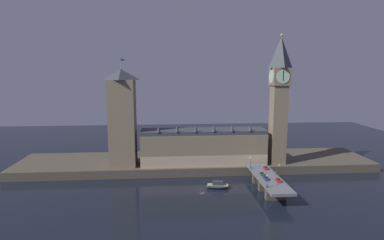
{
  "coord_description": "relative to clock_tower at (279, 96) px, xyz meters",
  "views": [
    {
      "loc": [
        -17.64,
        -158.43,
        61.22
      ],
      "look_at": [
        -3.76,
        20.0,
        33.04
      ],
      "focal_mm": 30.0,
      "sensor_mm": 36.0,
      "label": 1
    }
  ],
  "objects": [
    {
      "name": "victoria_tower",
      "position": [
        -92.11,
        3.11,
        -12.23
      ],
      "size": [
        15.18,
        15.18,
        62.58
      ],
      "color": "#7F7056",
      "rests_on": "embankment"
    },
    {
      "name": "street_lamp_mid",
      "position": [
        -9.45,
        -30.83,
        -34.48
      ],
      "size": [
        1.34,
        0.6,
        6.32
      ],
      "color": "#2D3333",
      "rests_on": "bridge"
    },
    {
      "name": "pedestrian_near_rail",
      "position": [
        -19.92,
        -45.63,
        -37.46
      ],
      "size": [
        0.38,
        0.38,
        1.85
      ],
      "color": "black",
      "rests_on": "bridge"
    },
    {
      "name": "pedestrian_far_rail",
      "position": [
        -19.92,
        -17.43,
        -37.47
      ],
      "size": [
        0.38,
        0.38,
        1.83
      ],
      "color": "black",
      "rests_on": "bridge"
    },
    {
      "name": "car_southbound_lead",
      "position": [
        -12.36,
        -38.39,
        -37.73
      ],
      "size": [
        1.84,
        4.4,
        1.53
      ],
      "color": "red",
      "rests_on": "bridge"
    },
    {
      "name": "clock_tower",
      "position": [
        0.0,
        0.0,
        0.0
      ],
      "size": [
        10.73,
        10.84,
        76.59
      ],
      "color": "#7F7056",
      "rests_on": "embankment"
    },
    {
      "name": "street_lamp_far",
      "position": [
        -20.32,
        -16.11,
        -34.41
      ],
      "size": [
        1.34,
        0.6,
        6.44
      ],
      "color": "#2D3333",
      "rests_on": "bridge"
    },
    {
      "name": "pedestrian_mid_walk",
      "position": [
        -9.85,
        -27.53,
        -37.58
      ],
      "size": [
        0.38,
        0.38,
        1.65
      ],
      "color": "black",
      "rests_on": "bridge"
    },
    {
      "name": "boat_upstream",
      "position": [
        -40.14,
        -26.05,
        -44.25
      ],
      "size": [
        12.87,
        6.79,
        3.8
      ],
      "color": "#1E2842",
      "rests_on": "ground_plane"
    },
    {
      "name": "ground_plane",
      "position": [
        -48.29,
        -25.83,
        -45.64
      ],
      "size": [
        400.0,
        400.0,
        0.0
      ],
      "primitive_type": "plane",
      "color": "black"
    },
    {
      "name": "embankment",
      "position": [
        -48.29,
        13.17,
        -43.13
      ],
      "size": [
        220.0,
        42.0,
        5.01
      ],
      "color": "#4C4438",
      "rests_on": "ground_plane"
    },
    {
      "name": "car_northbound_trail",
      "position": [
        -17.4,
        -34.88,
        -37.77
      ],
      "size": [
        1.96,
        4.42,
        1.45
      ],
      "color": "navy",
      "rests_on": "bridge"
    },
    {
      "name": "street_lamp_near",
      "position": [
        -20.32,
        -45.55,
        -34.58
      ],
      "size": [
        1.34,
        0.6,
        6.17
      ],
      "color": "#2D3333",
      "rests_on": "bridge"
    },
    {
      "name": "car_southbound_trail",
      "position": [
        -12.36,
        -18.43,
        -37.77
      ],
      "size": [
        1.98,
        3.93,
        1.44
      ],
      "color": "red",
      "rests_on": "bridge"
    },
    {
      "name": "parliament_hall",
      "position": [
        -44.5,
        2.81,
        -30.23
      ],
      "size": [
        74.34,
        16.65,
        24.94
      ],
      "color": "#7F7056",
      "rests_on": "embankment"
    },
    {
      "name": "bridge",
      "position": [
        -14.88,
        -30.83,
        -40.67
      ],
      "size": [
        11.45,
        46.0,
        7.2
      ],
      "color": "slate",
      "rests_on": "ground_plane"
    },
    {
      "name": "car_northbound_lead",
      "position": [
        -17.4,
        -27.96,
        -37.8
      ],
      "size": [
        1.87,
        3.99,
        1.37
      ],
      "color": "#235633",
      "rests_on": "bridge"
    }
  ]
}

